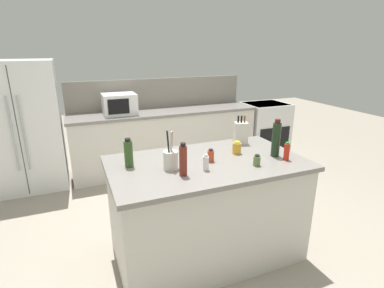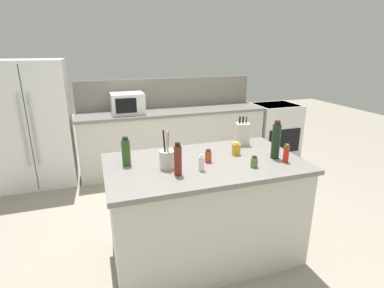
# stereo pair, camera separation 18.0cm
# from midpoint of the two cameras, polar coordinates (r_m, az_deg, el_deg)

# --- Properties ---
(ground_plane) EXTENTS (14.00, 14.00, 0.00)m
(ground_plane) POSITION_cam_midpoint_polar(r_m,az_deg,el_deg) (3.07, 3.98, -19.91)
(ground_plane) COLOR gray
(back_counter_run) EXTENTS (2.91, 0.66, 0.94)m
(back_counter_run) POSITION_cam_midpoint_polar(r_m,az_deg,el_deg) (4.81, -2.49, 0.99)
(back_counter_run) COLOR beige
(back_counter_run) RESTS_ON ground_plane
(wall_backsplash) EXTENTS (2.87, 0.03, 0.46)m
(wall_backsplash) POSITION_cam_midpoint_polar(r_m,az_deg,el_deg) (4.95, -3.62, 9.76)
(wall_backsplash) COLOR gray
(wall_backsplash) RESTS_ON back_counter_run
(kitchen_island) EXTENTS (1.70, 0.98, 0.94)m
(kitchen_island) POSITION_cam_midpoint_polar(r_m,az_deg,el_deg) (2.80, 4.19, -12.29)
(kitchen_island) COLOR beige
(kitchen_island) RESTS_ON ground_plane
(refrigerator) EXTENTS (0.97, 0.75, 1.73)m
(refrigerator) POSITION_cam_midpoint_polar(r_m,az_deg,el_deg) (4.65, -26.98, 3.39)
(refrigerator) COLOR white
(refrigerator) RESTS_ON ground_plane
(range_oven) EXTENTS (0.76, 0.65, 0.92)m
(range_oven) POSITION_cam_midpoint_polar(r_m,az_deg,el_deg) (5.60, 16.32, 2.68)
(range_oven) COLOR white
(range_oven) RESTS_ON ground_plane
(microwave) EXTENTS (0.47, 0.39, 0.30)m
(microwave) POSITION_cam_midpoint_polar(r_m,az_deg,el_deg) (4.53, -11.06, 7.63)
(microwave) COLOR white
(microwave) RESTS_ON back_counter_run
(knife_block) EXTENTS (0.15, 0.13, 0.29)m
(knife_block) POSITION_cam_midpoint_polar(r_m,az_deg,el_deg) (3.06, 11.24, 1.93)
(knife_block) COLOR beige
(knife_block) RESTS_ON kitchen_island
(utensil_crock) EXTENTS (0.12, 0.12, 0.32)m
(utensil_crock) POSITION_cam_midpoint_polar(r_m,az_deg,el_deg) (2.42, -2.69, -2.85)
(utensil_crock) COLOR beige
(utensil_crock) RESTS_ON kitchen_island
(hot_sauce_bottle) EXTENTS (0.05, 0.05, 0.16)m
(hot_sauce_bottle) POSITION_cam_midpoint_polar(r_m,az_deg,el_deg) (2.70, 19.33, -1.77)
(hot_sauce_bottle) COLOR red
(hot_sauce_bottle) RESTS_ON kitchen_island
(salt_shaker) EXTENTS (0.05, 0.05, 0.13)m
(salt_shaker) POSITION_cam_midpoint_polar(r_m,az_deg,el_deg) (2.39, 4.00, -3.68)
(salt_shaker) COLOR silver
(salt_shaker) RESTS_ON kitchen_island
(olive_oil_bottle) EXTENTS (0.07, 0.07, 0.25)m
(olive_oil_bottle) POSITION_cam_midpoint_polar(r_m,az_deg,el_deg) (2.51, -10.47, -1.54)
(olive_oil_bottle) COLOR #2D4C1E
(olive_oil_bottle) RESTS_ON kitchen_island
(spice_jar_oregano) EXTENTS (0.06, 0.06, 0.10)m
(spice_jar_oregano) POSITION_cam_midpoint_polar(r_m,az_deg,el_deg) (2.53, 13.78, -3.38)
(spice_jar_oregano) COLOR #567038
(spice_jar_oregano) RESTS_ON kitchen_island
(wine_bottle) EXTENTS (0.07, 0.07, 0.34)m
(wine_bottle) POSITION_cam_midpoint_polar(r_m,az_deg,el_deg) (2.75, 17.53, 0.60)
(wine_bottle) COLOR black
(wine_bottle) RESTS_ON kitchen_island
(honey_jar) EXTENTS (0.08, 0.08, 0.12)m
(honey_jar) POSITION_cam_midpoint_polar(r_m,az_deg,el_deg) (2.78, 10.26, -0.92)
(honey_jar) COLOR gold
(honey_jar) RESTS_ON kitchen_island
(spice_jar_paprika) EXTENTS (0.06, 0.06, 0.11)m
(spice_jar_paprika) POSITION_cam_midpoint_polar(r_m,az_deg,el_deg) (2.57, 5.12, -2.33)
(spice_jar_paprika) COLOR #B73D1E
(spice_jar_paprika) RESTS_ON kitchen_island
(vinegar_bottle) EXTENTS (0.06, 0.06, 0.26)m
(vinegar_bottle) POSITION_cam_midpoint_polar(r_m,az_deg,el_deg) (2.28, -0.45, -3.09)
(vinegar_bottle) COLOR maroon
(vinegar_bottle) RESTS_ON kitchen_island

